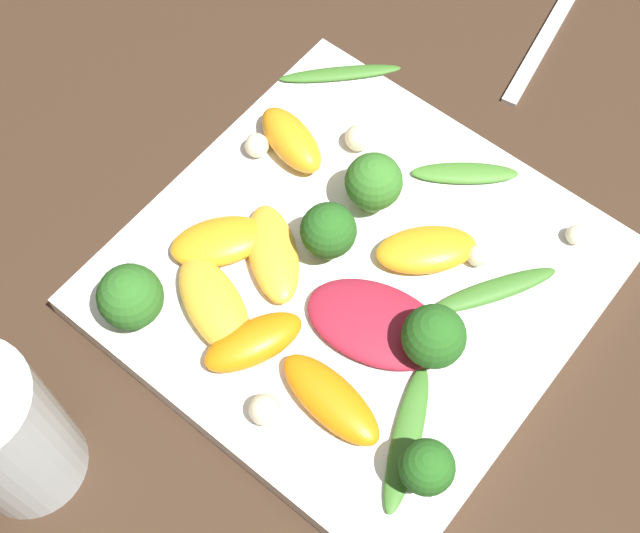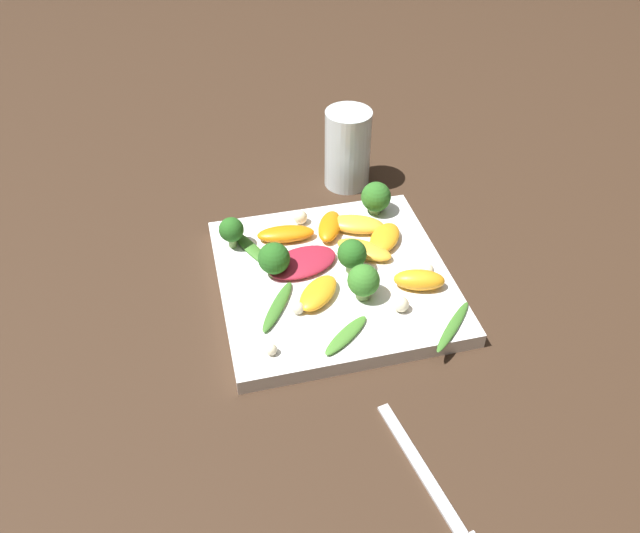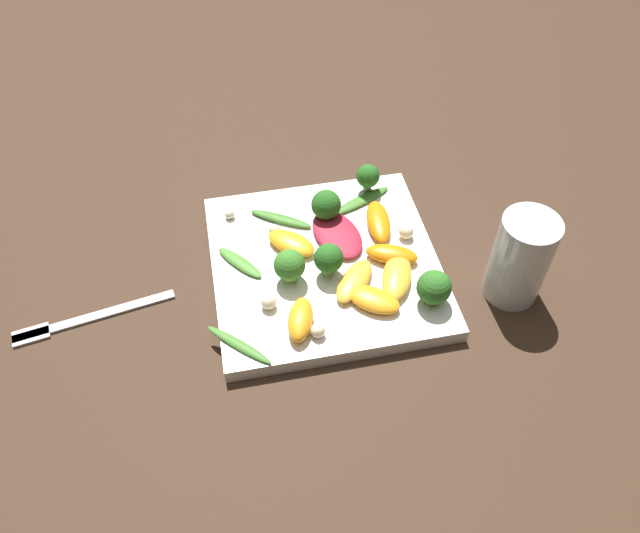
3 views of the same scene
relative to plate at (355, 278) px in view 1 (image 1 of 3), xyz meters
The scene contains 25 objects.
ground_plane 0.01m from the plate, ahead, with size 2.40×2.40×0.00m, color #382619.
plate is the anchor object (origin of this frame).
drinking_glass 0.22m from the plate, 70.46° to the left, with size 0.06×0.06×0.11m.
radicchio_leaf_0 0.04m from the plate, 146.10° to the left, with size 0.10×0.07×0.01m.
orange_segment_0 0.08m from the plate, 79.13° to the left, with size 0.05×0.07×0.02m.
orange_segment_1 0.10m from the plate, 26.93° to the right, with size 0.06×0.04×0.02m.
orange_segment_2 0.05m from the plate, 127.34° to the right, with size 0.07×0.07×0.02m.
orange_segment_3 0.09m from the plate, 118.63° to the left, with size 0.07×0.04×0.02m.
orange_segment_4 0.09m from the plate, 56.90° to the left, with size 0.08×0.06×0.02m.
orange_segment_5 0.09m from the plate, 27.95° to the left, with size 0.06×0.07×0.02m.
orange_segment_6 0.05m from the plate, 29.55° to the left, with size 0.07×0.07×0.01m.
broccoli_floret_0 0.08m from the plate, 167.03° to the left, with size 0.04×0.04×0.04m.
broccoli_floret_1 0.04m from the plate, ahead, with size 0.03×0.03×0.04m.
broccoli_floret_2 0.06m from the plate, 64.17° to the right, with size 0.04×0.04×0.04m.
broccoli_floret_3 0.14m from the plate, 51.48° to the left, with size 0.04×0.04×0.04m.
broccoli_floret_4 0.14m from the plate, 143.84° to the left, with size 0.03×0.03×0.04m.
arugula_sprig_0 0.10m from the plate, 97.08° to the right, with size 0.06×0.06×0.01m.
arugula_sprig_1 0.09m from the plate, 151.14° to the right, with size 0.06×0.08×0.01m.
arugula_sprig_2 0.11m from the plate, 143.10° to the left, with size 0.05×0.09×0.01m.
arugula_sprig_3 0.15m from the plate, 48.17° to the right, with size 0.07×0.07×0.01m.
macadamia_nut_0 0.10m from the plate, 53.12° to the right, with size 0.02×0.02×0.02m.
macadamia_nut_1 0.11m from the plate, 99.24° to the left, with size 0.02×0.02×0.02m.
macadamia_nut_2 0.14m from the plate, 131.90° to the right, with size 0.01×0.01×0.01m.
macadamia_nut_3 0.11m from the plate, 15.47° to the right, with size 0.02×0.02×0.02m.
macadamia_nut_4 0.08m from the plate, 135.72° to the right, with size 0.01×0.01×0.01m.
Camera 1 is at (-0.14, 0.21, 0.50)m, focal length 50.00 mm.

